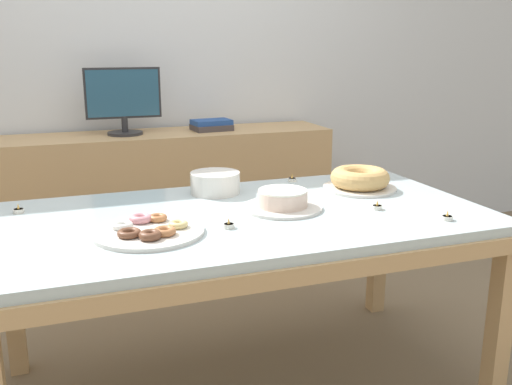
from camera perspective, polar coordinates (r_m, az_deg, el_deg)
wall_back at (r=3.67m, az=-9.88°, el=13.67°), size 8.00×0.10×2.60m
dining_table at (r=2.16m, az=-1.23°, el=-4.08°), size 1.85×0.98×0.73m
sideboard at (r=3.50m, az=-8.38°, el=-0.87°), size 1.92×0.44×0.84m
computer_monitor at (r=3.35m, az=-13.12°, el=8.87°), size 0.42×0.20×0.38m
book_stack at (r=3.47m, az=-4.48°, el=6.73°), size 0.24×0.19×0.06m
cake_chocolate_round at (r=2.18m, az=2.71°, el=-0.88°), size 0.31×0.31×0.08m
cake_golden_bundt at (r=2.51m, az=10.34°, el=1.28°), size 0.32×0.32×0.09m
pastry_platter at (r=1.93m, az=-10.72°, el=-3.72°), size 0.37×0.37×0.04m
plate_stack at (r=2.42m, az=-4.10°, el=0.98°), size 0.21×0.21×0.09m
tealight_near_front at (r=2.31m, az=-22.65°, el=-1.66°), size 0.04×0.04×0.04m
tealight_near_cakes at (r=2.23m, az=12.02°, el=-1.41°), size 0.04×0.04×0.04m
tealight_centre at (r=2.16m, az=18.58°, el=-2.38°), size 0.04×0.04×0.04m
tealight_right_edge at (r=2.63m, az=3.63°, el=1.32°), size 0.04×0.04×0.04m
tealight_left_edge at (r=1.96m, az=-2.74°, el=-3.30°), size 0.04×0.04×0.04m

